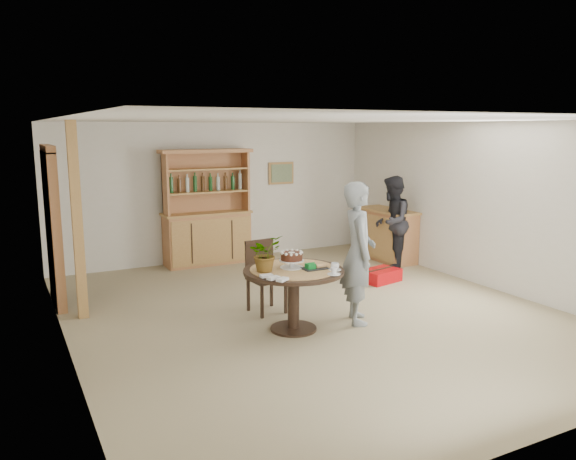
% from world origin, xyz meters
% --- Properties ---
extents(ground, '(7.00, 7.00, 0.00)m').
position_xyz_m(ground, '(0.00, 0.00, 0.00)').
color(ground, tan).
rests_on(ground, ground).
extents(room_shell, '(6.04, 7.04, 2.52)m').
position_xyz_m(room_shell, '(0.00, 0.01, 1.74)').
color(room_shell, white).
rests_on(room_shell, ground).
extents(doorway, '(0.13, 1.10, 2.18)m').
position_xyz_m(doorway, '(-2.93, 2.00, 1.11)').
color(doorway, black).
rests_on(doorway, ground).
extents(pine_post, '(0.12, 0.12, 2.50)m').
position_xyz_m(pine_post, '(-2.70, 1.20, 1.25)').
color(pine_post, tan).
rests_on(pine_post, ground).
extents(hutch, '(1.62, 0.54, 2.04)m').
position_xyz_m(hutch, '(-0.30, 3.24, 0.69)').
color(hutch, tan).
rests_on(hutch, ground).
extents(sideboard, '(0.54, 1.26, 0.94)m').
position_xyz_m(sideboard, '(2.74, 2.00, 0.47)').
color(sideboard, tan).
rests_on(sideboard, ground).
extents(dining_table, '(1.20, 1.20, 0.76)m').
position_xyz_m(dining_table, '(-0.51, -0.45, 0.60)').
color(dining_table, black).
rests_on(dining_table, ground).
extents(dining_chair, '(0.46, 0.46, 0.95)m').
position_xyz_m(dining_chair, '(-0.52, 0.38, 0.54)').
color(dining_chair, black).
rests_on(dining_chair, ground).
extents(birthday_cake, '(0.30, 0.30, 0.20)m').
position_xyz_m(birthday_cake, '(-0.51, -0.40, 0.88)').
color(birthday_cake, white).
rests_on(birthday_cake, dining_table).
extents(flower_vase, '(0.47, 0.44, 0.42)m').
position_xyz_m(flower_vase, '(-0.86, -0.40, 0.97)').
color(flower_vase, '#3F7233').
rests_on(flower_vase, dining_table).
extents(gift_tray, '(0.30, 0.20, 0.08)m').
position_xyz_m(gift_tray, '(-0.30, -0.57, 0.79)').
color(gift_tray, black).
rests_on(gift_tray, dining_table).
extents(coffee_cup_a, '(0.15, 0.15, 0.09)m').
position_xyz_m(coffee_cup_a, '(-0.11, -0.73, 0.80)').
color(coffee_cup_a, white).
rests_on(coffee_cup_a, dining_table).
extents(coffee_cup_b, '(0.15, 0.15, 0.08)m').
position_xyz_m(coffee_cup_b, '(-0.23, -0.90, 0.79)').
color(coffee_cup_b, white).
rests_on(coffee_cup_b, dining_table).
extents(napkins, '(0.24, 0.33, 0.03)m').
position_xyz_m(napkins, '(-0.92, -0.76, 0.77)').
color(napkins, white).
rests_on(napkins, dining_table).
extents(teen_boy, '(0.65, 0.76, 1.77)m').
position_xyz_m(teen_boy, '(0.34, -0.55, 0.88)').
color(teen_boy, gray).
rests_on(teen_boy, ground).
extents(adult_person, '(0.98, 0.97, 1.59)m').
position_xyz_m(adult_person, '(2.49, 1.55, 0.80)').
color(adult_person, black).
rests_on(adult_person, ground).
extents(red_suitcase, '(0.67, 0.52, 0.21)m').
position_xyz_m(red_suitcase, '(1.73, 0.82, 0.10)').
color(red_suitcase, red).
rests_on(red_suitcase, ground).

